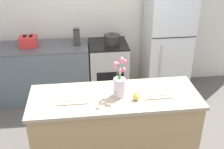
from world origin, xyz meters
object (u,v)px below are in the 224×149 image
Objects in this scene: toaster at (28,41)px; cooking_pot at (112,39)px; refrigerator at (167,43)px; plate_setting_left at (73,96)px; plate_setting_right at (155,91)px; knife_block at (77,37)px; stove_range at (108,69)px; pear_figurine at (136,96)px; flower_vase at (119,83)px.

cooking_pot is (1.26, -0.03, -0.01)m from toaster.
plate_setting_left is at bearing -133.61° from refrigerator.
plate_setting_right is at bearing -45.45° from toaster.
plate_setting_left is 1.71m from toaster.
toaster is 1.27m from cooking_pot.
toaster is at bearing 179.84° from refrigerator.
plate_setting_left is 1.65m from cooking_pot.
plate_setting_left is 1.59m from knife_block.
toaster is (-0.66, 1.57, 0.03)m from plate_setting_left.
stove_range is at bearing 102.31° from plate_setting_right.
refrigerator is 1.68m from plate_setting_right.
refrigerator is at bearing -0.16° from toaster.
plate_setting_right is at bearing 30.69° from pear_figurine.
plate_setting_right is at bearing -111.24° from refrigerator.
flower_vase is at bearing -3.61° from plate_setting_left.
plate_setting_right is (0.40, 0.03, -0.14)m from flower_vase.
toaster is (-1.21, 0.01, 0.54)m from stove_range.
refrigerator is at bearing 1.81° from cooking_pot.
refrigerator is 0.90m from cooking_pot.
knife_block is (-0.48, 0.02, 0.56)m from stove_range.
plate_setting_left is 1.14× the size of toaster.
toaster reaches higher than plate_setting_right.
plate_setting_left is at bearing -111.33° from cooking_pot.
flower_vase is at bearing 145.28° from pear_figurine.
cooking_pot is at bearing -5.23° from knife_block.
knife_block reaches higher than pear_figurine.
plate_setting_left is at bearing 176.39° from flower_vase.
plate_setting_right is at bearing -77.69° from stove_range.
stove_range is 1.04m from refrigerator.
knife_block is (-0.43, 1.62, -0.08)m from flower_vase.
flower_vase is at bearing -75.25° from knife_block.
cooking_pot reaches higher than plate_setting_left.
stove_range is 1.68m from plate_setting_right.
refrigerator is 5.43× the size of plate_setting_right.
plate_setting_right reaches higher than stove_range.
knife_block is at bearing 87.80° from plate_setting_left.
stove_range is at bearing -2.62° from knife_block.
flower_vase is 4.04× the size of pear_figurine.
cooking_pot is (0.11, 1.57, -0.12)m from flower_vase.
knife_block is (0.06, 1.59, 0.06)m from plate_setting_left.
toaster is at bearing -178.79° from knife_block.
pear_figurine is 0.33× the size of plate_setting_left.
stove_range is 8.57× the size of pear_figurine.
stove_range is 0.74m from knife_block.
plate_setting_right is at bearing 4.44° from flower_vase.
knife_block is at bearing 179.15° from refrigerator.
plate_setting_left is 0.88m from plate_setting_right.
toaster is (-2.16, 0.01, 0.12)m from refrigerator.
refrigerator reaches higher than cooking_pot.
knife_block is (0.73, 0.02, 0.03)m from toaster.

